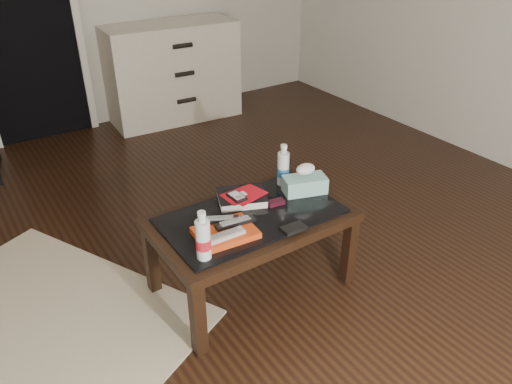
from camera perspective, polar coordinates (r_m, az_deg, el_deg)
ground at (r=2.98m, az=-3.58°, el=-7.72°), size 5.00×5.00×0.00m
doorway at (r=4.66m, az=-25.15°, el=17.50°), size 0.90×0.08×2.07m
coffee_table at (r=2.56m, az=-0.53°, el=-3.77°), size 1.00×0.60×0.46m
dresser at (r=4.90m, az=-9.52°, el=13.34°), size 1.23×0.58×0.90m
magazines at (r=2.37m, az=-3.52°, el=-4.65°), size 0.30×0.23×0.03m
remote_silver at (r=2.31m, az=-3.62°, el=-4.99°), size 0.20×0.05×0.02m
remote_black_front at (r=2.40m, az=-2.42°, el=-3.47°), size 0.20×0.07×0.02m
remote_black_back at (r=2.42m, az=-4.37°, el=-3.15°), size 0.20×0.14×0.02m
textbook at (r=2.63m, az=-1.65°, el=-0.62°), size 0.31×0.28×0.05m
dvd_mailers at (r=2.60m, az=-1.66°, el=-0.29°), size 0.20×0.15×0.01m
ipod at (r=2.56m, az=-2.24°, el=-0.50°), size 0.07×0.11×0.02m
flip_phone at (r=2.61m, az=2.27°, el=-1.20°), size 0.10×0.06×0.02m
wallet at (r=2.41m, az=4.32°, el=-4.18°), size 0.12×0.07×0.02m
water_bottle_left at (r=2.18m, az=-6.09°, el=-4.93°), size 0.07×0.07×0.24m
water_bottle_right at (r=2.75m, az=3.14°, el=3.13°), size 0.07×0.07×0.24m
tissue_box at (r=2.71m, az=5.58°, el=0.85°), size 0.26×0.19×0.09m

